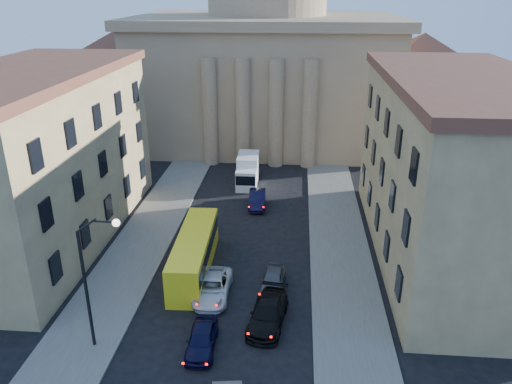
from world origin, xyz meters
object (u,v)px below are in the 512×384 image
street_lamp (93,273)px  car_left_near (202,339)px  city_bus (194,252)px  box_truck (248,171)px

street_lamp → car_left_near: (6.17, 0.36, -4.56)m
street_lamp → city_bus: bearing=67.4°
city_bus → box_truck: 18.99m
box_truck → street_lamp: bearing=-103.5°
street_lamp → car_left_near: size_ratio=2.08×
street_lamp → box_truck: (6.17, 28.23, -3.80)m
street_lamp → car_left_near: street_lamp is taller
city_bus → box_truck: bearing=81.3°
car_left_near → box_truck: 27.88m
street_lamp → box_truck: bearing=77.7°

